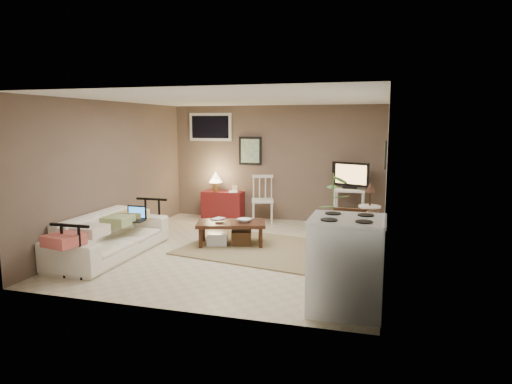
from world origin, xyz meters
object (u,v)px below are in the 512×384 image
(side_table, at_px, (370,205))
(potted_plant, at_px, (332,223))
(stove, at_px, (346,264))
(red_console, at_px, (222,202))
(coffee_table, at_px, (231,232))
(tv_stand, at_px, (350,193))
(sofa, at_px, (110,228))
(spindle_chair, at_px, (263,201))
(armchair, at_px, (351,230))

(side_table, distance_m, potted_plant, 2.29)
(stove, bearing_deg, red_console, 125.15)
(coffee_table, distance_m, tv_stand, 2.68)
(coffee_table, distance_m, stove, 3.02)
(coffee_table, xyz_separation_m, potted_plant, (1.81, -1.25, 0.52))
(sofa, xyz_separation_m, spindle_chair, (1.62, 2.97, 0.02))
(potted_plant, height_order, stove, potted_plant)
(armchair, xyz_separation_m, stove, (0.11, -2.27, 0.14))
(side_table, height_order, potted_plant, potted_plant)
(side_table, xyz_separation_m, stove, (-0.12, -3.18, -0.11))
(spindle_chair, xyz_separation_m, side_table, (2.17, -0.90, 0.18))
(armchair, bearing_deg, potted_plant, -3.64)
(sofa, relative_size, spindle_chair, 2.27)
(red_console, relative_size, tv_stand, 0.79)
(sofa, bearing_deg, spindle_chair, -28.63)
(coffee_table, bearing_deg, spindle_chair, 89.13)
(coffee_table, relative_size, tv_stand, 0.97)
(red_console, height_order, stove, stove)
(tv_stand, xyz_separation_m, side_table, (0.42, -0.95, -0.05))
(spindle_chair, distance_m, side_table, 2.36)
(spindle_chair, bearing_deg, sofa, -118.63)
(potted_plant, bearing_deg, side_table, 80.28)
(spindle_chair, bearing_deg, side_table, -22.60)
(red_console, xyz_separation_m, side_table, (3.12, -1.09, 0.28))
(sofa, relative_size, side_table, 2.16)
(coffee_table, xyz_separation_m, side_table, (2.20, 1.01, 0.39))
(side_table, height_order, stove, stove)
(tv_stand, relative_size, armchair, 1.70)
(armchair, bearing_deg, red_console, -121.84)
(side_table, xyz_separation_m, armchair, (-0.23, -0.91, -0.26))
(potted_plant, relative_size, stove, 1.37)
(stove, bearing_deg, sofa, 163.13)
(tv_stand, height_order, potted_plant, potted_plant)
(side_table, relative_size, stove, 0.98)
(coffee_table, height_order, potted_plant, potted_plant)
(armchair, height_order, stove, stove)
(sofa, xyz_separation_m, potted_plant, (3.41, -0.19, 0.33))
(sofa, height_order, tv_stand, tv_stand)
(stove, bearing_deg, tv_stand, 94.17)
(red_console, relative_size, spindle_chair, 1.04)
(spindle_chair, xyz_separation_m, potted_plant, (1.79, -3.16, 0.31))
(red_console, bearing_deg, tv_stand, -3.02)
(side_table, bearing_deg, spindle_chair, 157.40)
(sofa, height_order, potted_plant, potted_plant)
(potted_plant, bearing_deg, coffee_table, 145.48)
(sofa, distance_m, tv_stand, 4.53)
(armchair, height_order, potted_plant, potted_plant)
(coffee_table, height_order, sofa, sofa)
(side_table, bearing_deg, tv_stand, 113.93)
(side_table, bearing_deg, sofa, -151.45)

